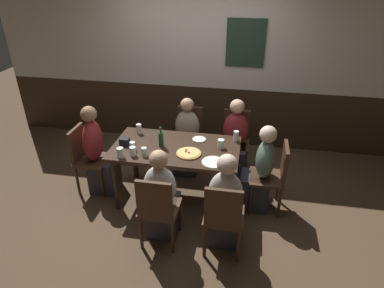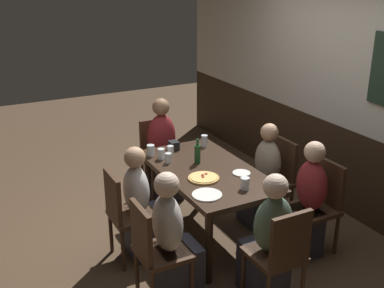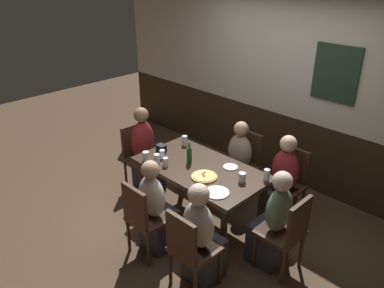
# 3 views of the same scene
# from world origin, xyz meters

# --- Properties ---
(ground_plane) EXTENTS (12.00, 12.00, 0.00)m
(ground_plane) POSITION_xyz_m (0.00, 0.00, 0.00)
(ground_plane) COLOR #4C3826
(wall_back) EXTENTS (6.40, 0.13, 2.60)m
(wall_back) POSITION_xyz_m (0.00, 1.65, 1.30)
(wall_back) COLOR #332316
(wall_back) RESTS_ON ground_plane
(dining_table) EXTENTS (1.52, 0.85, 0.74)m
(dining_table) POSITION_xyz_m (0.00, 0.00, 0.65)
(dining_table) COLOR black
(dining_table) RESTS_ON ground_plane
(chair_right_far) EXTENTS (0.40, 0.40, 0.88)m
(chair_right_far) POSITION_xyz_m (0.67, 0.84, 0.50)
(chair_right_far) COLOR #422B1C
(chair_right_far) RESTS_ON ground_plane
(chair_mid_far) EXTENTS (0.40, 0.40, 0.88)m
(chair_mid_far) POSITION_xyz_m (0.00, 0.84, 0.50)
(chair_mid_far) COLOR #422B1C
(chair_mid_far) RESTS_ON ground_plane
(chair_right_near) EXTENTS (0.40, 0.40, 0.88)m
(chair_right_near) POSITION_xyz_m (0.67, -0.84, 0.50)
(chair_right_near) COLOR #422B1C
(chair_right_near) RESTS_ON ground_plane
(chair_head_west) EXTENTS (0.40, 0.40, 0.88)m
(chair_head_west) POSITION_xyz_m (-1.18, 0.00, 0.50)
(chair_head_west) COLOR #422B1C
(chair_head_west) RESTS_ON ground_plane
(chair_mid_near) EXTENTS (0.40, 0.40, 0.88)m
(chair_mid_near) POSITION_xyz_m (0.00, -0.84, 0.50)
(chair_mid_near) COLOR #422B1C
(chair_mid_near) RESTS_ON ground_plane
(chair_head_east) EXTENTS (0.40, 0.40, 0.88)m
(chair_head_east) POSITION_xyz_m (1.18, 0.00, 0.50)
(chair_head_east) COLOR #422B1C
(chair_head_east) RESTS_ON ground_plane
(person_right_far) EXTENTS (0.34, 0.37, 1.12)m
(person_right_far) POSITION_xyz_m (0.67, 0.68, 0.47)
(person_right_far) COLOR #2D2D38
(person_right_far) RESTS_ON ground_plane
(person_mid_far) EXTENTS (0.34, 0.37, 1.09)m
(person_mid_far) POSITION_xyz_m (-0.00, 0.68, 0.46)
(person_mid_far) COLOR #2D2D38
(person_mid_far) RESTS_ON ground_plane
(person_right_near) EXTENTS (0.34, 0.37, 1.12)m
(person_right_near) POSITION_xyz_m (0.67, -0.68, 0.47)
(person_right_near) COLOR #2D2D38
(person_right_near) RESTS_ON ground_plane
(person_head_west) EXTENTS (0.37, 0.34, 1.19)m
(person_head_west) POSITION_xyz_m (-1.02, 0.00, 0.50)
(person_head_west) COLOR #2D2D38
(person_head_west) RESTS_ON ground_plane
(person_mid_near) EXTENTS (0.34, 0.37, 1.09)m
(person_mid_near) POSITION_xyz_m (0.00, -0.68, 0.46)
(person_mid_near) COLOR #2D2D38
(person_mid_near) RESTS_ON ground_plane
(person_head_east) EXTENTS (0.37, 0.34, 1.11)m
(person_head_east) POSITION_xyz_m (1.01, 0.00, 0.47)
(person_head_east) COLOR #2D2D38
(person_head_east) RESTS_ON ground_plane
(pizza) EXTENTS (0.29, 0.29, 0.03)m
(pizza) POSITION_xyz_m (0.19, -0.14, 0.75)
(pizza) COLOR tan
(pizza) RESTS_ON dining_table
(pint_glass_pale) EXTENTS (0.07, 0.07, 0.11)m
(pint_glass_pale) POSITION_xyz_m (-0.43, -0.28, 0.79)
(pint_glass_pale) COLOR silver
(pint_glass_pale) RESTS_ON dining_table
(beer_glass_tall) EXTENTS (0.07, 0.07, 0.13)m
(beer_glass_tall) POSITION_xyz_m (0.70, 0.30, 0.80)
(beer_glass_tall) COLOR silver
(beer_glass_tall) RESTS_ON dining_table
(pint_glass_amber) EXTENTS (0.07, 0.07, 0.10)m
(pint_glass_amber) POSITION_xyz_m (-0.48, -0.16, 0.78)
(pint_glass_amber) COLOR silver
(pint_glass_amber) RESTS_ON dining_table
(tumbler_water) EXTENTS (0.07, 0.07, 0.13)m
(tumbler_water) POSITION_xyz_m (-0.54, 0.28, 0.79)
(tumbler_water) COLOR silver
(tumbler_water) RESTS_ON dining_table
(highball_clear) EXTENTS (0.08, 0.08, 0.12)m
(highball_clear) POSITION_xyz_m (-0.56, -0.34, 0.79)
(highball_clear) COLOR silver
(highball_clear) RESTS_ON dining_table
(beer_glass_half) EXTENTS (0.06, 0.06, 0.10)m
(beer_glass_half) POSITION_xyz_m (-0.31, -0.26, 0.79)
(beer_glass_half) COLOR silver
(beer_glass_half) RESTS_ON dining_table
(tumbler_short) EXTENTS (0.08, 0.08, 0.11)m
(tumbler_short) POSITION_xyz_m (0.53, 0.08, 0.79)
(tumbler_short) COLOR silver
(tumbler_short) RESTS_ON dining_table
(beer_bottle_green) EXTENTS (0.06, 0.06, 0.25)m
(beer_bottle_green) POSITION_xyz_m (-0.18, -0.01, 0.84)
(beer_bottle_green) COLOR #194723
(beer_bottle_green) RESTS_ON dining_table
(plate_white_large) EXTENTS (0.26, 0.26, 0.01)m
(plate_white_large) POSITION_xyz_m (0.49, -0.27, 0.75)
(plate_white_large) COLOR white
(plate_white_large) RESTS_ON dining_table
(plate_white_small) EXTENTS (0.17, 0.17, 0.01)m
(plate_white_small) POSITION_xyz_m (0.25, 0.24, 0.75)
(plate_white_small) COLOR white
(plate_white_small) RESTS_ON dining_table
(condiment_caddy) EXTENTS (0.11, 0.09, 0.09)m
(condiment_caddy) POSITION_xyz_m (-0.62, -0.05, 0.79)
(condiment_caddy) COLOR black
(condiment_caddy) RESTS_ON dining_table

